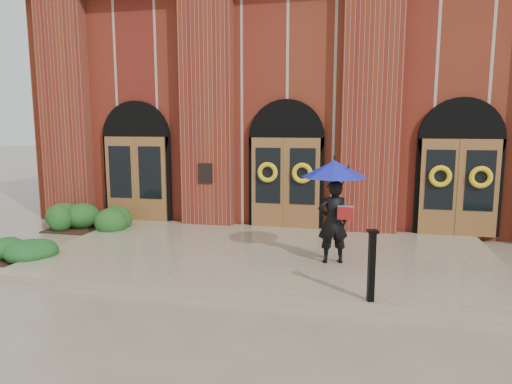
# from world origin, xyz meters

# --- Properties ---
(ground) EXTENTS (90.00, 90.00, 0.00)m
(ground) POSITION_xyz_m (0.00, 0.00, 0.00)
(ground) COLOR gray
(ground) RESTS_ON ground
(landing) EXTENTS (10.00, 5.30, 0.15)m
(landing) POSITION_xyz_m (0.00, 0.15, 0.07)
(landing) COLOR tan
(landing) RESTS_ON ground
(church_building) EXTENTS (16.20, 12.53, 7.00)m
(church_building) POSITION_xyz_m (0.00, 8.78, 3.50)
(church_building) COLOR maroon
(church_building) RESTS_ON ground
(man_with_umbrella) EXTENTS (1.68, 1.68, 2.15)m
(man_with_umbrella) POSITION_xyz_m (1.47, -0.35, 1.65)
(man_with_umbrella) COLOR black
(man_with_umbrella) RESTS_ON landing
(metal_post) EXTENTS (0.20, 0.20, 1.19)m
(metal_post) POSITION_xyz_m (2.19, -2.35, 0.78)
(metal_post) COLOR black
(metal_post) RESTS_ON landing
(hedge_wall_left) EXTENTS (2.73, 1.09, 0.70)m
(hedge_wall_left) POSITION_xyz_m (-5.20, 1.77, 0.35)
(hedge_wall_left) COLOR #1D4D19
(hedge_wall_left) RESTS_ON ground
(hedge_front_left) EXTENTS (1.35, 1.16, 0.48)m
(hedge_front_left) POSITION_xyz_m (-5.10, -1.04, 0.24)
(hedge_front_left) COLOR #194B1C
(hedge_front_left) RESTS_ON ground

